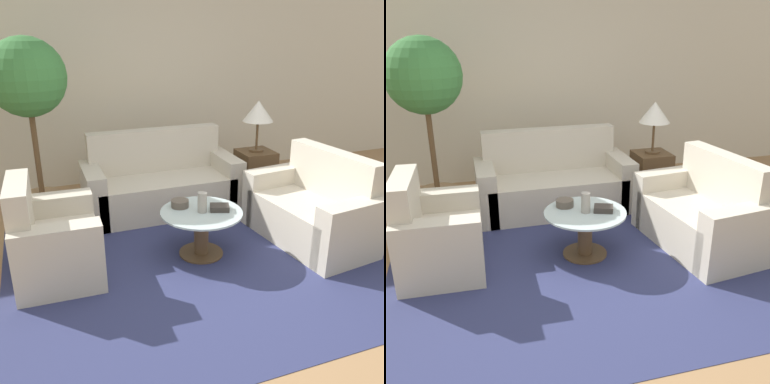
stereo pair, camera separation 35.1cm
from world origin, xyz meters
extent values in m
plane|color=#9E754C|center=(0.00, 0.00, 0.00)|extent=(14.00, 14.00, 0.00)
cube|color=beige|center=(0.00, 3.07, 1.30)|extent=(10.00, 0.06, 2.60)
cube|color=navy|center=(0.01, 0.61, 0.00)|extent=(3.59, 3.25, 0.01)
cube|color=beige|center=(-0.03, 1.73, 0.21)|extent=(1.59, 0.77, 0.43)
cube|color=beige|center=(-0.03, 2.03, 0.46)|extent=(1.59, 0.18, 0.93)
cube|color=beige|center=(-0.83, 1.73, 0.31)|extent=(0.20, 0.77, 0.61)
cube|color=beige|center=(0.76, 1.73, 0.31)|extent=(0.20, 0.77, 0.61)
cube|color=beige|center=(-1.29, 0.73, 0.21)|extent=(0.73, 0.73, 0.43)
cube|color=beige|center=(-1.55, 0.74, 0.45)|extent=(0.20, 0.71, 0.89)
cube|color=beige|center=(-1.30, 0.38, 0.31)|extent=(0.71, 0.22, 0.61)
cube|color=beige|center=(-1.27, 1.08, 0.31)|extent=(0.71, 0.22, 0.61)
cube|color=beige|center=(1.13, 0.51, 0.21)|extent=(0.86, 1.19, 0.43)
cube|color=beige|center=(1.41, 0.54, 0.45)|extent=(0.31, 1.13, 0.91)
cube|color=beige|center=(1.07, 1.06, 0.31)|extent=(0.75, 0.29, 0.61)
cube|color=beige|center=(1.20, -0.04, 0.31)|extent=(0.75, 0.29, 0.61)
cylinder|color=brown|center=(0.01, 0.61, 0.01)|extent=(0.42, 0.42, 0.02)
cylinder|color=brown|center=(0.01, 0.61, 0.21)|extent=(0.14, 0.14, 0.43)
cylinder|color=#B2C6C6|center=(0.01, 0.61, 0.44)|extent=(0.77, 0.77, 0.02)
cube|color=brown|center=(1.22, 1.79, 0.30)|extent=(0.42, 0.42, 0.60)
cylinder|color=brown|center=(1.22, 1.79, 0.61)|extent=(0.18, 0.18, 0.02)
cylinder|color=brown|center=(1.22, 1.79, 0.80)|extent=(0.03, 0.03, 0.35)
cone|color=white|center=(1.22, 1.79, 1.10)|extent=(0.37, 0.37, 0.25)
cylinder|color=#93704C|center=(-1.36, 1.98, 0.16)|extent=(0.43, 0.43, 0.31)
cylinder|color=brown|center=(-1.36, 1.98, 0.83)|extent=(0.06, 0.06, 1.04)
sphere|color=#387538|center=(-1.36, 1.98, 1.58)|extent=(0.81, 0.81, 0.81)
cylinder|color=#9E998E|center=(0.01, 0.60, 0.54)|extent=(0.09, 0.09, 0.19)
cylinder|color=brown|center=(-0.14, 0.78, 0.48)|extent=(0.17, 0.17, 0.07)
cube|color=#38332D|center=(0.18, 0.57, 0.47)|extent=(0.21, 0.18, 0.05)
camera|label=1|loc=(-1.35, -2.77, 2.05)|focal=40.00mm
camera|label=2|loc=(-1.02, -2.88, 2.05)|focal=40.00mm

